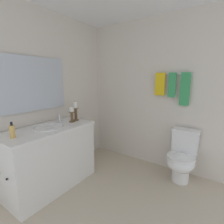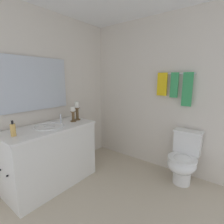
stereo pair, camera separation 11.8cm
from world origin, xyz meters
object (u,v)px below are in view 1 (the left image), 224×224
candle_holder_short (72,114)px  towel_near_vanity (160,84)px  vanity_cabinet (51,157)px  toilet (182,157)px  candle_holder_tall (76,111)px  towel_bar (173,74)px  towel_near_corner (185,89)px  soap_bottle (12,131)px  sink_basin (49,130)px  mirror (33,84)px  towel_center (172,85)px

candle_holder_short → towel_near_vanity: bearing=45.0°
vanity_cabinet → toilet: bearing=38.3°
candle_holder_tall → candle_holder_short: size_ratio=1.30×
candle_holder_short → towel_bar: (1.16, 0.99, 0.59)m
toilet → towel_near_corner: 1.00m
towel_near_vanity → towel_near_corner: same height
candle_holder_short → towel_bar: bearing=40.5°
soap_bottle → sink_basin: bearing=92.8°
mirror → candle_holder_short: 0.67m
candle_holder_short → toilet: candle_holder_short is taller
toilet → towel_near_vanity: towel_near_vanity is taller
towel_near_corner → mirror: bearing=-140.7°
mirror → towel_bar: bearing=43.0°
mirror → candle_holder_short: (0.31, 0.39, -0.45)m
towel_near_vanity → towel_bar: bearing=5.5°
vanity_cabinet → towel_near_vanity: bearing=53.4°
vanity_cabinet → towel_near_vanity: 1.96m
candle_holder_short → soap_bottle: candle_holder_short is taller
towel_bar → towel_center: towel_center is taller
vanity_cabinet → toilet: 1.87m
mirror → towel_center: 2.01m
towel_bar → towel_near_vanity: towel_near_vanity is taller
candle_holder_tall → towel_bar: 1.59m
soap_bottle → toilet: (1.44, 1.62, -0.56)m
sink_basin → towel_bar: towel_bar is taller
sink_basin → towel_near_corner: (1.39, 1.36, 0.52)m
towel_near_corner → sink_basin: bearing=-135.5°
mirror → towel_bar: 2.03m
vanity_cabinet → candle_holder_short: size_ratio=5.50×
sink_basin → mirror: bearing=-179.8°
vanity_cabinet → candle_holder_short: candle_holder_short is taller
mirror → towel_near_vanity: bearing=46.6°
towel_near_corner → towel_bar: bearing=174.5°
vanity_cabinet → towel_near_vanity: (1.01, 1.36, 0.98)m
sink_basin → towel_near_corner: 2.01m
toilet → towel_near_corner: (-0.08, 0.20, 0.97)m
vanity_cabinet → toilet: vanity_cabinet is taller
towel_center → mirror: bearing=-137.3°
sink_basin → candle_holder_tall: size_ratio=1.39×
candle_holder_short → towel_near_corner: bearing=35.8°
mirror → towel_near_corner: 2.15m
toilet → towel_bar: bearing=140.2°
toilet → towel_bar: towel_bar is taller
toilet → towel_bar: (-0.27, 0.22, 1.19)m
towel_near_vanity → towel_center: (0.19, 0.00, -0.01)m
mirror → towel_near_corner: (1.67, 1.36, -0.08)m
candle_holder_short → towel_bar: 1.64m
mirror → toilet: mirror is taller
sink_basin → towel_bar: (1.20, 1.38, 0.75)m
towel_near_vanity → towel_near_corner: bearing=0.0°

